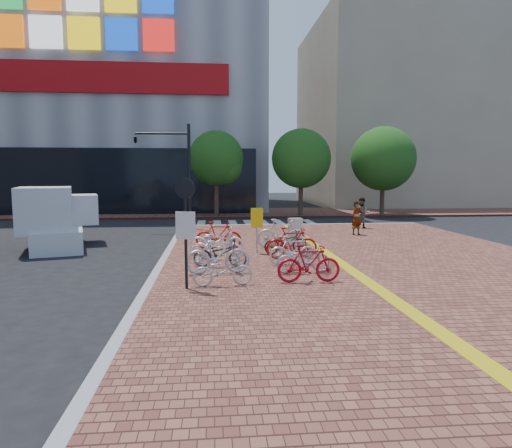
{
  "coord_description": "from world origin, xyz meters",
  "views": [
    {
      "loc": [
        -2.24,
        -14.59,
        3.12
      ],
      "look_at": [
        -0.69,
        1.86,
        1.3
      ],
      "focal_mm": 32.0,
      "sensor_mm": 36.0,
      "label": 1
    }
  ],
  "objects": [
    {
      "name": "crosswalk",
      "position": [
        0.5,
        14.0,
        0.01
      ],
      "size": [
        7.5,
        4.0,
        0.01
      ],
      "color": "silver",
      "rests_on": "ground"
    },
    {
      "name": "bike_9",
      "position": [
        0.51,
        1.06,
        0.71
      ],
      "size": [
        1.88,
        0.64,
        1.11
      ],
      "primitive_type": "imported",
      "rotation": [
        0.0,
        0.0,
        1.64
      ],
      "color": "#B4110C",
      "rests_on": "sidewalk"
    },
    {
      "name": "bike_7",
      "position": [
        0.44,
        -1.3,
        0.59
      ],
      "size": [
        1.73,
        0.76,
        0.88
      ],
      "primitive_type": "imported",
      "rotation": [
        0.0,
        0.0,
        1.67
      ],
      "color": "#A8A8AD",
      "rests_on": "sidewalk"
    },
    {
      "name": "bike_3",
      "position": [
        -2.11,
        1.1,
        0.61
      ],
      "size": [
        1.82,
        0.85,
        0.92
      ],
      "primitive_type": "imported",
      "rotation": [
        0.0,
        0.0,
        1.43
      ],
      "color": "white",
      "rests_on": "sidewalk"
    },
    {
      "name": "far_sidewalk",
      "position": [
        0.0,
        21.0,
        0.07
      ],
      "size": [
        70.0,
        8.0,
        0.15
      ],
      "primitive_type": "cube",
      "color": "brown",
      "rests_on": "ground"
    },
    {
      "name": "kerb_west",
      "position": [
        -4.0,
        -5.0,
        0.08
      ],
      "size": [
        0.25,
        34.0,
        0.15
      ],
      "primitive_type": "cube",
      "color": "gray",
      "rests_on": "ground"
    },
    {
      "name": "bike_11",
      "position": [
        0.48,
        3.4,
        0.74
      ],
      "size": [
        2.02,
        0.93,
        1.17
      ],
      "primitive_type": "imported",
      "rotation": [
        0.0,
        0.0,
        1.37
      ],
      "color": "silver",
      "rests_on": "sidewalk"
    },
    {
      "name": "bike_8",
      "position": [
        0.36,
        -0.06,
        0.63
      ],
      "size": [
        1.63,
        0.52,
        0.97
      ],
      "primitive_type": "imported",
      "rotation": [
        0.0,
        0.0,
        1.61
      ],
      "color": "silver",
      "rests_on": "sidewalk"
    },
    {
      "name": "building_beige",
      "position": [
        18.0,
        32.0,
        9.0
      ],
      "size": [
        20.0,
        18.0,
        18.0
      ],
      "primitive_type": "cube",
      "color": "gray",
      "rests_on": "ground"
    },
    {
      "name": "bike_1",
      "position": [
        -2.12,
        -1.18,
        0.73
      ],
      "size": [
        1.96,
        0.71,
        1.15
      ],
      "primitive_type": "imported",
      "rotation": [
        0.0,
        0.0,
        1.66
      ],
      "color": "silver",
      "rests_on": "sidewalk"
    },
    {
      "name": "yellow_sign",
      "position": [
        -0.61,
        2.32,
        1.33
      ],
      "size": [
        0.46,
        0.13,
        1.7
      ],
      "color": "#B7B7BC",
      "rests_on": "sidewalk"
    },
    {
      "name": "traffic_light_pole",
      "position": [
        -4.8,
        10.38,
        4.03
      ],
      "size": [
        3.02,
        1.16,
        5.62
      ],
      "color": "black",
      "rests_on": "sidewalk"
    },
    {
      "name": "box_truck",
      "position": [
        -8.72,
        5.05,
        1.22
      ],
      "size": [
        3.09,
        4.83,
        2.59
      ],
      "color": "silver",
      "rests_on": "ground"
    },
    {
      "name": "tactile_strip",
      "position": [
        2.0,
        -5.0,
        0.16
      ],
      "size": [
        0.4,
        34.0,
        0.01
      ],
      "primitive_type": "cube",
      "color": "gold",
      "rests_on": "sidewalk"
    },
    {
      "name": "pedestrian_b",
      "position": [
        5.9,
        9.59,
        0.98
      ],
      "size": [
        0.99,
        0.9,
        1.67
      ],
      "primitive_type": "imported",
      "rotation": [
        0.0,
        0.0,
        -0.41
      ],
      "color": "#474D59",
      "rests_on": "sidewalk"
    },
    {
      "name": "department_store",
      "position": [
        -15.99,
        31.95,
        13.98
      ],
      "size": [
        36.0,
        24.27,
        28.0
      ],
      "color": "gray",
      "rests_on": "ground"
    },
    {
      "name": "notice_sign",
      "position": [
        -2.95,
        -2.89,
        1.96
      ],
      "size": [
        0.52,
        0.2,
        2.88
      ],
      "color": "black",
      "rests_on": "sidewalk"
    },
    {
      "name": "bike_5",
      "position": [
        -2.04,
        3.36,
        0.7
      ],
      "size": [
        1.88,
        0.75,
        1.1
      ],
      "primitive_type": "imported",
      "rotation": [
        0.0,
        0.0,
        1.44
      ],
      "color": "red",
      "rests_on": "sidewalk"
    },
    {
      "name": "ground",
      "position": [
        0.0,
        0.0,
        0.0
      ],
      "size": [
        120.0,
        120.0,
        0.0
      ],
      "primitive_type": "plane",
      "color": "black",
      "rests_on": "ground"
    },
    {
      "name": "bike_0",
      "position": [
        -2.0,
        -2.66,
        0.57
      ],
      "size": [
        1.65,
        0.71,
        0.84
      ],
      "primitive_type": "imported",
      "rotation": [
        0.0,
        0.0,
        1.67
      ],
      "color": "#B9B8BD",
      "rests_on": "sidewalk"
    },
    {
      "name": "sidewalk",
      "position": [
        3.0,
        -5.0,
        0.07
      ],
      "size": [
        14.0,
        34.0,
        0.15
      ],
      "primitive_type": "cube",
      "color": "brown",
      "rests_on": "ground"
    },
    {
      "name": "utility_box",
      "position": [
        1.15,
        3.95,
        0.72
      ],
      "size": [
        0.58,
        0.46,
        1.15
      ],
      "primitive_type": "cube",
      "rotation": [
        0.0,
        0.0,
        0.16
      ],
      "color": "#B9BABE",
      "rests_on": "sidewalk"
    },
    {
      "name": "pedestrian_a",
      "position": [
        4.75,
        6.98,
        0.97
      ],
      "size": [
        0.7,
        0.58,
        1.64
      ],
      "primitive_type": "imported",
      "rotation": [
        0.0,
        0.0,
        0.37
      ],
      "color": "gray",
      "rests_on": "sidewalk"
    },
    {
      "name": "bike_4",
      "position": [
        -2.13,
        2.06,
        0.68
      ],
      "size": [
        2.07,
        0.92,
        1.05
      ],
      "primitive_type": "imported",
      "rotation": [
        0.0,
        0.0,
        1.46
      ],
      "color": "white",
      "rests_on": "sidewalk"
    },
    {
      "name": "kerb_north",
      "position": [
        3.0,
        12.0,
        0.08
      ],
      "size": [
        14.0,
        0.25,
        0.15
      ],
      "primitive_type": "cube",
      "color": "gray",
      "rests_on": "ground"
    },
    {
      "name": "bike_6",
      "position": [
        0.36,
        -2.49,
        0.68
      ],
      "size": [
        1.75,
        0.51,
        1.05
      ],
      "primitive_type": "imported",
      "rotation": [
        0.0,
        0.0,
        1.58
      ],
      "color": "#9F0B1A",
      "rests_on": "sidewalk"
    },
    {
      "name": "bike_10",
      "position": [
        0.44,
        2.02,
        0.59
      ],
      "size": [
        1.76,
        0.88,
        0.88
      ],
      "primitive_type": "imported",
      "rotation": [
        0.0,
        0.0,
        1.76
      ],
      "color": "black",
      "rests_on": "sidewalk"
    },
    {
      "name": "bike_2",
      "position": [
        -2.03,
        -0.21,
        0.6
      ],
      "size": [
        1.76,
        0.75,
        0.9
      ],
      "primitive_type": "imported",
      "rotation": [
        0.0,
        0.0,
        1.48
      ],
      "color": "black",
      "rests_on": "sidewalk"
    },
    {
      "name": "street_trees",
      "position": [
        5.04,
        17.45,
        4.1
      ],
      "size": [
        16.2,
        4.6,
        6.35
      ],
      "color": "#38281E",
      "rests_on": "far_sidewalk"
    }
  ]
}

